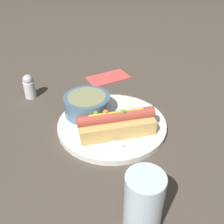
{
  "coord_description": "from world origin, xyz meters",
  "views": [
    {
      "loc": [
        -0.14,
        -0.51,
        0.41
      ],
      "look_at": [
        0.0,
        0.0,
        0.05
      ],
      "focal_mm": 42.0,
      "sensor_mm": 36.0,
      "label": 1
    }
  ],
  "objects_px": {
    "drinking_glass": "(143,203)",
    "salt_shaker": "(29,86)",
    "hot_dog": "(117,123)",
    "soup_bowl": "(87,104)",
    "spoon": "(86,124)"
  },
  "relations": [
    {
      "from": "spoon",
      "to": "drinking_glass",
      "type": "relative_size",
      "value": 1.25
    },
    {
      "from": "spoon",
      "to": "salt_shaker",
      "type": "relative_size",
      "value": 2.04
    },
    {
      "from": "soup_bowl",
      "to": "salt_shaker",
      "type": "relative_size",
      "value": 1.64
    },
    {
      "from": "soup_bowl",
      "to": "spoon",
      "type": "height_order",
      "value": "soup_bowl"
    },
    {
      "from": "soup_bowl",
      "to": "salt_shaker",
      "type": "height_order",
      "value": "salt_shaker"
    },
    {
      "from": "soup_bowl",
      "to": "drinking_glass",
      "type": "bearing_deg",
      "value": -85.62
    },
    {
      "from": "spoon",
      "to": "drinking_glass",
      "type": "xyz_separation_m",
      "value": [
        0.04,
        -0.28,
        0.04
      ]
    },
    {
      "from": "drinking_glass",
      "to": "salt_shaker",
      "type": "relative_size",
      "value": 1.63
    },
    {
      "from": "hot_dog",
      "to": "soup_bowl",
      "type": "xyz_separation_m",
      "value": [
        -0.05,
        0.1,
        0.0
      ]
    },
    {
      "from": "soup_bowl",
      "to": "spoon",
      "type": "xyz_separation_m",
      "value": [
        -0.02,
        -0.06,
        -0.02
      ]
    },
    {
      "from": "hot_dog",
      "to": "salt_shaker",
      "type": "bearing_deg",
      "value": 130.86
    },
    {
      "from": "drinking_glass",
      "to": "salt_shaker",
      "type": "height_order",
      "value": "drinking_glass"
    },
    {
      "from": "salt_shaker",
      "to": "soup_bowl",
      "type": "bearing_deg",
      "value": -45.51
    },
    {
      "from": "drinking_glass",
      "to": "salt_shaker",
      "type": "bearing_deg",
      "value": 109.49
    },
    {
      "from": "hot_dog",
      "to": "soup_bowl",
      "type": "bearing_deg",
      "value": 120.49
    }
  ]
}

